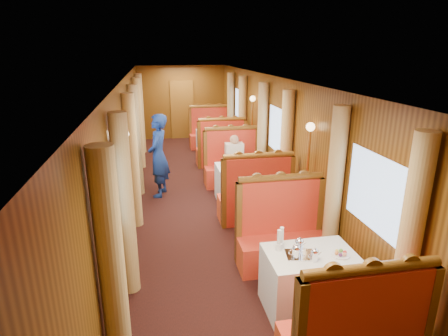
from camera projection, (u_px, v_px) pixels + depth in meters
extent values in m
cube|color=brown|center=(182.00, 110.00, 13.03)|extent=(0.80, 0.04, 2.00)
cube|color=white|center=(309.00, 281.00, 4.48)|extent=(1.05, 0.72, 0.75)
cube|color=red|center=(366.00, 312.00, 3.24)|extent=(1.30, 0.12, 0.80)
cylinder|color=brown|center=(372.00, 268.00, 3.11)|extent=(1.23, 0.10, 0.10)
cube|color=red|center=(282.00, 252.00, 5.41)|extent=(1.30, 0.55, 0.45)
cube|color=red|center=(279.00, 206.00, 5.43)|extent=(1.30, 0.12, 0.80)
cylinder|color=brown|center=(281.00, 178.00, 5.29)|extent=(1.23, 0.10, 0.10)
cube|color=white|center=(242.00, 183.00, 7.76)|extent=(1.05, 0.72, 0.75)
cube|color=red|center=(254.00, 208.00, 6.91)|extent=(1.30, 0.55, 0.45)
cube|color=red|center=(258.00, 180.00, 6.52)|extent=(1.30, 0.12, 0.80)
cylinder|color=brown|center=(259.00, 156.00, 6.39)|extent=(1.23, 0.10, 0.10)
cube|color=red|center=(233.00, 175.00, 8.69)|extent=(1.30, 0.55, 0.45)
cube|color=red|center=(231.00, 147.00, 8.70)|extent=(1.30, 0.12, 0.80)
cylinder|color=brown|center=(231.00, 128.00, 8.57)|extent=(1.23, 0.10, 0.10)
cube|color=white|center=(215.00, 143.00, 11.03)|extent=(1.05, 0.72, 0.75)
cube|color=red|center=(221.00, 157.00, 10.19)|extent=(1.30, 0.55, 0.45)
cube|color=red|center=(222.00, 136.00, 9.80)|extent=(1.30, 0.12, 0.80)
cylinder|color=brown|center=(222.00, 119.00, 9.66)|extent=(1.23, 0.10, 0.10)
cube|color=red|center=(210.00, 141.00, 11.97)|extent=(1.30, 0.55, 0.45)
cube|color=red|center=(209.00, 120.00, 11.98)|extent=(1.30, 0.12, 0.80)
cylinder|color=brown|center=(209.00, 106.00, 11.85)|extent=(1.23, 0.10, 0.10)
cube|color=silver|center=(301.00, 255.00, 4.32)|extent=(0.38, 0.32, 0.01)
cylinder|color=white|center=(341.00, 255.00, 4.32)|extent=(0.21, 0.21, 0.01)
cylinder|color=white|center=(279.00, 247.00, 4.43)|extent=(0.08, 0.08, 0.08)
cylinder|color=white|center=(279.00, 237.00, 4.39)|extent=(0.05, 0.05, 0.18)
cylinder|color=white|center=(281.00, 244.00, 4.49)|extent=(0.08, 0.08, 0.08)
cylinder|color=white|center=(282.00, 234.00, 4.45)|extent=(0.05, 0.05, 0.18)
cylinder|color=silver|center=(242.00, 163.00, 7.62)|extent=(0.06, 0.06, 0.14)
cylinder|color=silver|center=(214.00, 128.00, 10.92)|extent=(0.06, 0.06, 0.14)
cylinder|color=tan|center=(113.00, 281.00, 3.13)|extent=(0.22, 0.22, 2.35)
cylinder|color=tan|center=(125.00, 207.00, 4.59)|extent=(0.22, 0.22, 2.35)
cylinder|color=tan|center=(408.00, 250.00, 3.61)|extent=(0.22, 0.22, 2.35)
cylinder|color=tan|center=(334.00, 192.00, 5.08)|extent=(0.22, 0.22, 2.35)
cylinder|color=tan|center=(132.00, 162.00, 6.41)|extent=(0.22, 0.22, 2.35)
cylinder|color=tan|center=(136.00, 141.00, 7.87)|extent=(0.22, 0.22, 2.35)
cylinder|color=tan|center=(286.00, 154.00, 6.89)|extent=(0.22, 0.22, 2.35)
cylinder|color=tan|center=(262.00, 136.00, 8.35)|extent=(0.22, 0.22, 2.35)
cylinder|color=tan|center=(139.00, 124.00, 9.69)|extent=(0.22, 0.22, 2.35)
cylinder|color=tan|center=(140.00, 114.00, 11.15)|extent=(0.22, 0.22, 2.35)
cylinder|color=tan|center=(242.00, 120.00, 10.17)|extent=(0.22, 0.22, 2.35)
cylinder|color=tan|center=(231.00, 111.00, 11.63)|extent=(0.22, 0.22, 2.35)
cylinder|color=#BF8C3F|center=(129.00, 197.00, 5.57)|extent=(0.04, 0.04, 1.85)
sphere|color=#FFD18C|center=(124.00, 134.00, 5.28)|extent=(0.14, 0.14, 0.14)
cylinder|color=#BF8C3F|center=(306.00, 185.00, 6.06)|extent=(0.04, 0.04, 1.85)
sphere|color=#FFD18C|center=(311.00, 127.00, 5.77)|extent=(0.14, 0.14, 0.14)
cylinder|color=#BF8C3F|center=(137.00, 142.00, 8.85)|extent=(0.04, 0.04, 1.85)
sphere|color=#FFD18C|center=(134.00, 101.00, 8.56)|extent=(0.14, 0.14, 0.14)
cylinder|color=#BF8C3F|center=(252.00, 137.00, 9.34)|extent=(0.04, 0.04, 1.85)
sphere|color=#FFD18C|center=(253.00, 99.00, 9.05)|extent=(0.14, 0.14, 0.14)
imported|color=navy|center=(158.00, 156.00, 7.86)|extent=(0.57, 0.73, 1.77)
cube|color=beige|center=(234.00, 155.00, 8.41)|extent=(0.40, 0.24, 0.55)
sphere|color=tan|center=(234.00, 139.00, 8.30)|extent=(0.20, 0.20, 0.20)
cube|color=beige|center=(236.00, 167.00, 8.32)|extent=(0.36, 0.30, 0.14)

